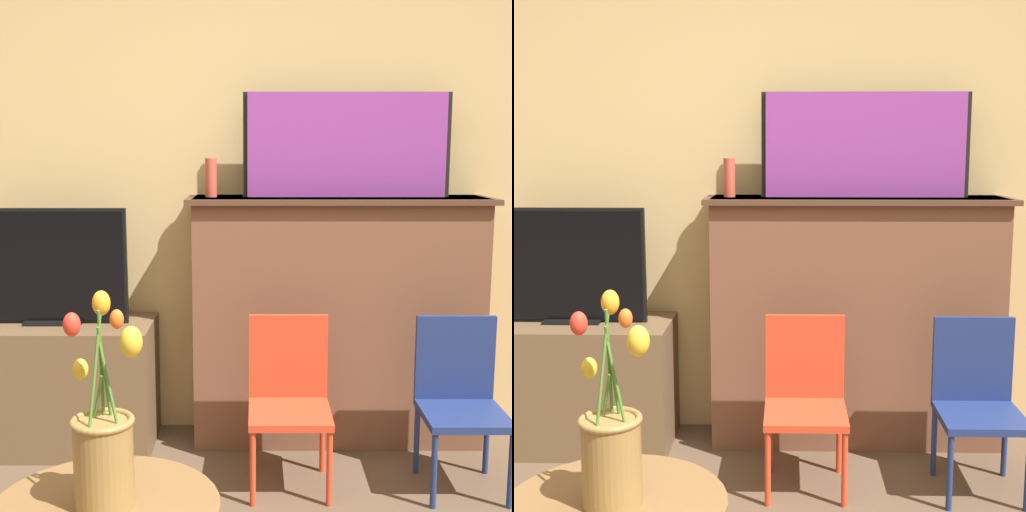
{
  "view_description": "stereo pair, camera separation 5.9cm",
  "coord_description": "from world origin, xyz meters",
  "views": [
    {
      "loc": [
        -0.0,
        -1.36,
        1.42
      ],
      "look_at": [
        -0.0,
        1.23,
        1.01
      ],
      "focal_mm": 50.0,
      "sensor_mm": 36.0,
      "label": 1
    },
    {
      "loc": [
        0.06,
        -1.36,
        1.42
      ],
      "look_at": [
        -0.0,
        1.23,
        1.01
      ],
      "focal_mm": 50.0,
      "sensor_mm": 36.0,
      "label": 2
    }
  ],
  "objects": [
    {
      "name": "tv_monitor",
      "position": [
        -0.94,
        1.86,
        0.86
      ],
      "size": [
        0.69,
        0.12,
        0.54
      ],
      "color": "black",
      "rests_on": "tv_stand"
    },
    {
      "name": "tv_stand",
      "position": [
        -0.94,
        1.86,
        0.3
      ],
      "size": [
        0.91,
        0.45,
        0.6
      ],
      "color": "brown",
      "rests_on": "ground"
    },
    {
      "name": "mantel_candle",
      "position": [
        -0.21,
        1.94,
        1.27
      ],
      "size": [
        0.05,
        0.05,
        0.18
      ],
      "color": "#CC4C3D",
      "rests_on": "fireplace_mantel"
    },
    {
      "name": "vase_tulips",
      "position": [
        -0.39,
        0.37,
        0.65
      ],
      "size": [
        0.2,
        0.21,
        0.55
      ],
      "color": "olive",
      "rests_on": "side_table"
    },
    {
      "name": "wall_back",
      "position": [
        0.0,
        2.13,
        1.35
      ],
      "size": [
        8.0,
        0.06,
        2.7
      ],
      "color": "tan",
      "rests_on": "ground"
    },
    {
      "name": "fireplace_mantel",
      "position": [
        0.39,
        1.94,
        0.6
      ],
      "size": [
        1.41,
        0.35,
        1.18
      ],
      "color": "brown",
      "rests_on": "ground"
    },
    {
      "name": "chair_blue",
      "position": [
        0.85,
        1.48,
        0.39
      ],
      "size": [
        0.34,
        0.34,
        0.7
      ],
      "color": "navy",
      "rests_on": "ground"
    },
    {
      "name": "chair_red",
      "position": [
        0.14,
        1.49,
        0.39
      ],
      "size": [
        0.34,
        0.34,
        0.7
      ],
      "color": "red",
      "rests_on": "ground"
    },
    {
      "name": "painting",
      "position": [
        0.42,
        1.95,
        1.41
      ],
      "size": [
        0.95,
        0.03,
        0.48
      ],
      "color": "black",
      "rests_on": "fireplace_mantel"
    }
  ]
}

